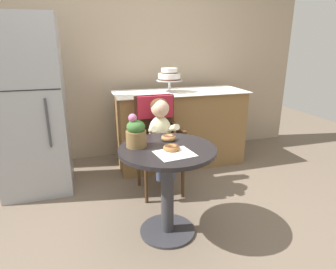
% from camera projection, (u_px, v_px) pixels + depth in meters
% --- Properties ---
extents(ground_plane, '(8.00, 8.00, 0.00)m').
position_uv_depth(ground_plane, '(167.00, 231.00, 2.31)').
color(ground_plane, '#6B5B4C').
extents(back_wall, '(4.80, 0.10, 2.70)m').
position_uv_depth(back_wall, '(125.00, 51.00, 3.59)').
color(back_wall, tan).
rests_on(back_wall, ground).
extents(cafe_table, '(0.72, 0.72, 0.72)m').
position_uv_depth(cafe_table, '(167.00, 174.00, 2.16)').
color(cafe_table, black).
rests_on(cafe_table, ground).
extents(wicker_chair, '(0.42, 0.45, 0.95)m').
position_uv_depth(wicker_chair, '(157.00, 128.00, 2.84)').
color(wicker_chair, '#472D19').
rests_on(wicker_chair, ground).
extents(seated_child, '(0.27, 0.32, 0.73)m').
position_uv_depth(seated_child, '(161.00, 129.00, 2.69)').
color(seated_child, beige).
rests_on(seated_child, ground).
extents(paper_napkin, '(0.28, 0.25, 0.00)m').
position_uv_depth(paper_napkin, '(175.00, 154.00, 1.98)').
color(paper_napkin, white).
rests_on(paper_napkin, cafe_table).
extents(donut_front, '(0.12, 0.12, 0.04)m').
position_uv_depth(donut_front, '(169.00, 137.00, 2.25)').
color(donut_front, '#AD7542').
rests_on(donut_front, cafe_table).
extents(donut_mid, '(0.12, 0.12, 0.04)m').
position_uv_depth(donut_mid, '(172.00, 147.00, 2.03)').
color(donut_mid, '#936033').
rests_on(donut_mid, cafe_table).
extents(flower_vase, '(0.15, 0.16, 0.25)m').
position_uv_depth(flower_vase, '(136.00, 132.00, 2.09)').
color(flower_vase, brown).
rests_on(flower_vase, cafe_table).
extents(display_counter, '(1.56, 0.62, 0.90)m').
position_uv_depth(display_counter, '(180.00, 128.00, 3.51)').
color(display_counter, olive).
rests_on(display_counter, ground).
extents(tiered_cake_stand, '(0.30, 0.30, 0.27)m').
position_uv_depth(tiered_cake_stand, '(169.00, 76.00, 3.28)').
color(tiered_cake_stand, silver).
rests_on(tiered_cake_stand, display_counter).
extents(refrigerator, '(0.64, 0.63, 1.70)m').
position_uv_depth(refrigerator, '(30.00, 108.00, 2.77)').
color(refrigerator, '#9EA0A5').
rests_on(refrigerator, ground).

